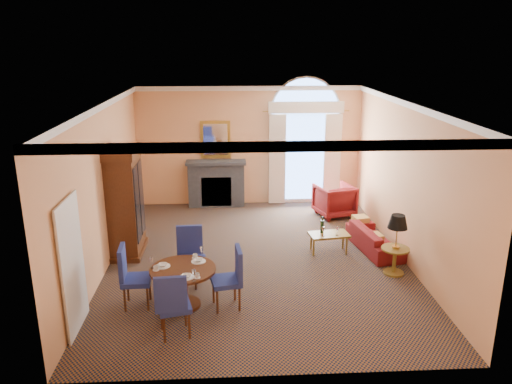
{
  "coord_description": "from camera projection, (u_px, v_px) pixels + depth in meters",
  "views": [
    {
      "loc": [
        -0.57,
        -9.44,
        4.34
      ],
      "look_at": [
        0.0,
        0.5,
        1.3
      ],
      "focal_mm": 35.0,
      "sensor_mm": 36.0,
      "label": 1
    }
  ],
  "objects": [
    {
      "name": "dining_chair_east",
      "position": [
        232.0,
        274.0,
        8.29
      ],
      "size": [
        0.56,
        0.56,
        1.07
      ],
      "rotation": [
        0.0,
        0.0,
        1.76
      ],
      "color": "navy",
      "rests_on": "ground"
    },
    {
      "name": "dining_chair_north",
      "position": [
        189.0,
        251.0,
        9.19
      ],
      "size": [
        0.59,
        0.59,
        1.07
      ],
      "rotation": [
        0.0,
        0.0,
        2.86
      ],
      "color": "navy",
      "rests_on": "ground"
    },
    {
      "name": "dining_chair_south",
      "position": [
        173.0,
        302.0,
        7.41
      ],
      "size": [
        0.57,
        0.57,
        1.07
      ],
      "rotation": [
        0.0,
        0.0,
        0.23
      ],
      "color": "navy",
      "rests_on": "ground"
    },
    {
      "name": "coffee_table",
      "position": [
        329.0,
        235.0,
        10.54
      ],
      "size": [
        0.88,
        0.57,
        0.77
      ],
      "rotation": [
        0.0,
        0.0,
        0.15
      ],
      "color": "olive",
      "rests_on": "ground"
    },
    {
      "name": "room_envelope",
      "position": [
        254.0,
        133.0,
        10.21
      ],
      "size": [
        6.04,
        7.52,
        3.45
      ],
      "color": "#FBB277",
      "rests_on": "ground"
    },
    {
      "name": "dining_table",
      "position": [
        183.0,
        278.0,
        8.35
      ],
      "size": [
        1.11,
        1.11,
        0.9
      ],
      "color": "#3D1E0D",
      "rests_on": "ground"
    },
    {
      "name": "dining_chair_west",
      "position": [
        130.0,
        273.0,
        8.34
      ],
      "size": [
        0.52,
        0.51,
        1.07
      ],
      "rotation": [
        0.0,
        0.0,
        -1.52
      ],
      "color": "navy",
      "rests_on": "ground"
    },
    {
      "name": "armoire",
      "position": [
        125.0,
        204.0,
        10.33
      ],
      "size": [
        0.65,
        1.15,
        2.26
      ],
      "color": "#3D1E0D",
      "rests_on": "ground"
    },
    {
      "name": "ground",
      "position": [
        257.0,
        259.0,
        10.31
      ],
      "size": [
        7.5,
        7.5,
        0.0
      ],
      "primitive_type": "plane",
      "color": "#101B33",
      "rests_on": "ground"
    },
    {
      "name": "sofa",
      "position": [
        375.0,
        239.0,
        10.71
      ],
      "size": [
        0.92,
        1.77,
        0.49
      ],
      "primitive_type": "imported",
      "rotation": [
        0.0,
        0.0,
        1.73
      ],
      "color": "maroon",
      "rests_on": "ground"
    },
    {
      "name": "side_table",
      "position": [
        397.0,
        237.0,
        9.46
      ],
      "size": [
        0.53,
        0.53,
        1.17
      ],
      "color": "olive",
      "rests_on": "ground"
    },
    {
      "name": "armchair",
      "position": [
        334.0,
        200.0,
        12.77
      ],
      "size": [
        1.1,
        1.11,
        0.82
      ],
      "primitive_type": "imported",
      "rotation": [
        0.0,
        0.0,
        3.43
      ],
      "color": "maroon",
      "rests_on": "ground"
    }
  ]
}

